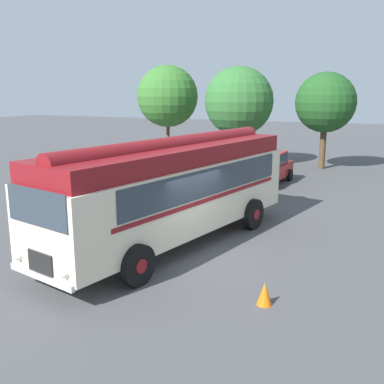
% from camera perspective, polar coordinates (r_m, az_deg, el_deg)
% --- Properties ---
extents(ground_plane, '(120.00, 120.00, 0.00)m').
position_cam_1_polar(ground_plane, '(13.72, -0.32, -8.10)').
color(ground_plane, '#474749').
extents(vintage_bus, '(4.82, 10.38, 3.49)m').
position_cam_1_polar(vintage_bus, '(14.31, -2.36, 0.69)').
color(vintage_bus, beige).
rests_on(vintage_bus, ground).
extents(car_near_left, '(2.39, 4.39, 1.66)m').
position_cam_1_polar(car_near_left, '(24.58, 3.05, 3.32)').
color(car_near_left, maroon).
rests_on(car_near_left, ground).
extents(car_mid_left, '(2.22, 4.33, 1.66)m').
position_cam_1_polar(car_mid_left, '(24.34, 9.57, 3.07)').
color(car_mid_left, maroon).
rests_on(car_mid_left, ground).
extents(tree_far_left, '(4.42, 4.42, 6.66)m').
position_cam_1_polar(tree_far_left, '(33.34, -3.32, 11.96)').
color(tree_far_left, '#4C3823').
rests_on(tree_far_left, ground).
extents(tree_left_of_centre, '(4.46, 4.46, 6.42)m').
position_cam_1_polar(tree_left_of_centre, '(29.81, 6.26, 11.32)').
color(tree_left_of_centre, '#4C3823').
rests_on(tree_left_of_centre, ground).
extents(tree_centre, '(3.72, 3.72, 6.01)m').
position_cam_1_polar(tree_centre, '(29.43, 16.67, 10.86)').
color(tree_centre, '#4C3823').
rests_on(tree_centre, ground).
extents(traffic_cone, '(0.36, 0.36, 0.55)m').
position_cam_1_polar(traffic_cone, '(10.83, 9.20, -12.62)').
color(traffic_cone, orange).
rests_on(traffic_cone, ground).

